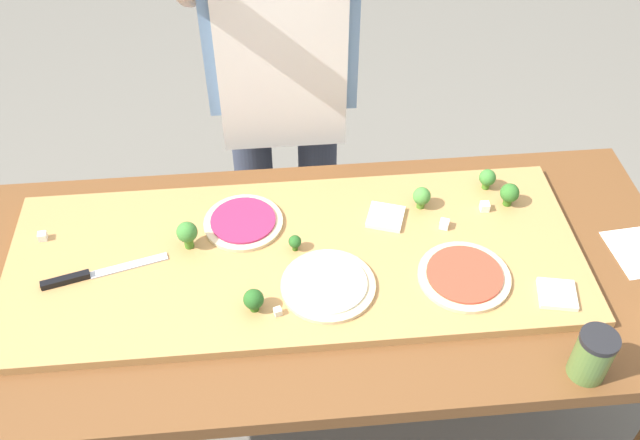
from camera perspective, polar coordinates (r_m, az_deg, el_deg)
name	(u,v)px	position (r m, az deg, el deg)	size (l,w,h in m)	color
ground_plane	(313,436)	(2.32, -0.57, -17.09)	(8.00, 8.00, 0.00)	#6B665B
prep_table	(311,299)	(1.75, -0.73, -6.45)	(1.79, 0.78, 0.78)	brown
cutting_board	(296,258)	(1.68, -1.99, -3.10)	(1.37, 0.53, 0.02)	#B27F47
chefs_knife	(87,275)	(1.71, -18.38, -4.29)	(0.28, 0.09, 0.02)	#B7BABF
pizza_whole_tomato_red	(464,276)	(1.65, 11.62, -4.45)	(0.21, 0.21, 0.02)	beige
pizza_whole_beet_magenta	(243,222)	(1.75, -6.24, -0.15)	(0.20, 0.20, 0.02)	beige
pizza_whole_white_garlic	(328,285)	(1.60, 0.67, -5.27)	(0.22, 0.22, 0.02)	beige
pizza_slice_far_right	(386,217)	(1.76, 5.34, 0.25)	(0.09, 0.09, 0.01)	silver
pizza_slice_center	(557,294)	(1.67, 18.68, -5.72)	(0.08, 0.08, 0.01)	silver
broccoli_floret_center_right	(422,197)	(1.79, 8.24, 1.89)	(0.05, 0.05, 0.06)	#487A23
broccoli_floret_front_right	(295,242)	(1.67, -2.05, -1.79)	(0.03, 0.03, 0.04)	#2C5915
broccoli_floret_center_left	(509,194)	(1.84, 15.12, 2.09)	(0.05, 0.05, 0.06)	#366618
broccoli_floret_back_right	(254,300)	(1.55, -5.41, -6.46)	(0.05, 0.05, 0.06)	#2C5915
broccoli_floret_front_left	(487,178)	(1.87, 13.42, 3.33)	(0.04, 0.04, 0.06)	#3F7220
broccoli_floret_back_left	(187,233)	(1.69, -10.73, -1.06)	(0.05, 0.05, 0.07)	#3F7220
cheese_crumble_a	(444,224)	(1.76, 10.04, -0.32)	(0.02, 0.02, 0.02)	white
cheese_crumble_b	(485,207)	(1.82, 13.21, 1.06)	(0.02, 0.02, 0.02)	white
cheese_crumble_c	(43,236)	(1.83, -21.59, -1.24)	(0.02, 0.02, 0.02)	white
cheese_crumble_d	(278,311)	(1.56, -3.45, -7.42)	(0.02, 0.02, 0.02)	silver
sauce_jar	(593,355)	(1.55, 21.24, -10.19)	(0.08, 0.08, 0.12)	#517033
recipe_note	(637,252)	(1.88, 24.36, -2.40)	(0.12, 0.16, 0.00)	white
cook_center	(281,63)	(1.97, -3.18, 12.59)	(0.54, 0.39, 1.67)	#333847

